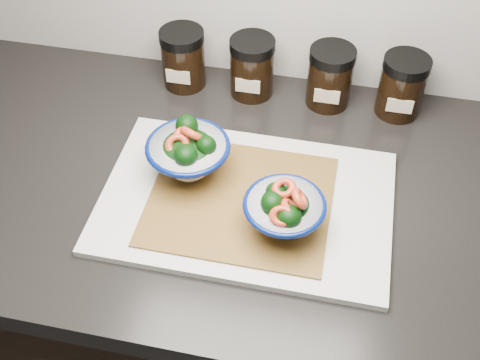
% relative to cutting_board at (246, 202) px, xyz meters
% --- Properties ---
extents(cabinet, '(3.43, 0.58, 0.86)m').
position_rel_cutting_board_xyz_m(cabinet, '(-0.06, 0.04, -0.48)').
color(cabinet, black).
rests_on(cabinet, ground).
extents(countertop, '(3.50, 0.60, 0.04)m').
position_rel_cutting_board_xyz_m(countertop, '(-0.06, 0.04, -0.03)').
color(countertop, black).
rests_on(countertop, cabinet).
extents(cutting_board, '(0.45, 0.30, 0.01)m').
position_rel_cutting_board_xyz_m(cutting_board, '(0.00, 0.00, 0.00)').
color(cutting_board, beige).
rests_on(cutting_board, countertop).
extents(bamboo_mat, '(0.28, 0.24, 0.00)m').
position_rel_cutting_board_xyz_m(bamboo_mat, '(-0.01, -0.01, 0.01)').
color(bamboo_mat, olive).
rests_on(bamboo_mat, cutting_board).
extents(bowl_left, '(0.13, 0.13, 0.10)m').
position_rel_cutting_board_xyz_m(bowl_left, '(-0.10, 0.04, 0.05)').
color(bowl_left, white).
rests_on(bowl_left, bamboo_mat).
extents(bowl_right, '(0.12, 0.12, 0.10)m').
position_rel_cutting_board_xyz_m(bowl_right, '(0.06, -0.05, 0.05)').
color(bowl_right, white).
rests_on(bowl_right, bamboo_mat).
extents(spice_jar_a, '(0.08, 0.08, 0.11)m').
position_rel_cutting_board_xyz_m(spice_jar_a, '(-0.18, 0.28, 0.05)').
color(spice_jar_a, black).
rests_on(spice_jar_a, countertop).
extents(spice_jar_b, '(0.08, 0.08, 0.11)m').
position_rel_cutting_board_xyz_m(spice_jar_b, '(-0.05, 0.28, 0.05)').
color(spice_jar_b, black).
rests_on(spice_jar_b, countertop).
extents(spice_jar_c, '(0.08, 0.08, 0.11)m').
position_rel_cutting_board_xyz_m(spice_jar_c, '(0.10, 0.28, 0.05)').
color(spice_jar_c, black).
rests_on(spice_jar_c, countertop).
extents(spice_jar_d, '(0.08, 0.08, 0.11)m').
position_rel_cutting_board_xyz_m(spice_jar_d, '(0.22, 0.28, 0.05)').
color(spice_jar_d, black).
rests_on(spice_jar_d, countertop).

